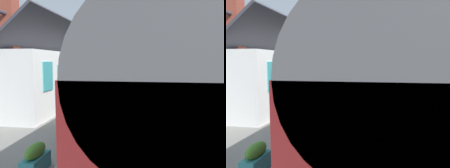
# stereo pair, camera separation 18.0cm
# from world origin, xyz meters

# --- Properties ---
(ground_plane) EXTENTS (160.00, 160.00, 0.00)m
(ground_plane) POSITION_xyz_m (0.00, 0.00, 0.00)
(ground_plane) COLOR #383330
(platform) EXTENTS (32.00, 5.93, 0.95)m
(platform) POSITION_xyz_m (0.00, 3.96, 0.47)
(platform) COLOR gray
(platform) RESTS_ON ground
(platform_edge_coping) EXTENTS (32.00, 0.36, 0.02)m
(platform_edge_coping) POSITION_xyz_m (0.00, 1.18, 0.96)
(platform_edge_coping) COLOR beige
(platform_edge_coping) RESTS_ON platform
(rail_near) EXTENTS (52.00, 0.08, 0.14)m
(rail_near) POSITION_xyz_m (0.00, -1.62, 0.07)
(rail_near) COLOR gray
(rail_near) RESTS_ON ground
(rail_far) EXTENTS (52.00, 0.08, 0.14)m
(rail_far) POSITION_xyz_m (0.00, -0.18, 0.07)
(rail_far) COLOR gray
(rail_far) RESTS_ON ground
(train) EXTENTS (17.28, 2.73, 4.32)m
(train) POSITION_xyz_m (-2.74, -0.90, 2.21)
(train) COLOR black
(train) RESTS_ON ground
(station_building) EXTENTS (6.46, 3.63, 5.30)m
(station_building) POSITION_xyz_m (-3.64, 4.92, 2.44)
(station_building) COLOR white
(station_building) RESTS_ON platform
(bench_by_lamp) EXTENTS (1.42, 0.50, 0.88)m
(bench_by_lamp) POSITION_xyz_m (1.93, 2.73, 1.43)
(bench_by_lamp) COLOR brown
(bench_by_lamp) RESTS_ON platform
(bench_mid_platform) EXTENTS (1.42, 0.50, 0.88)m
(bench_mid_platform) POSITION_xyz_m (9.80, 2.83, 1.43)
(bench_mid_platform) COLOR brown
(bench_mid_platform) RESTS_ON platform
(bench_near_building) EXTENTS (1.41, 0.46, 0.88)m
(bench_near_building) POSITION_xyz_m (5.06, 2.73, 1.43)
(bench_near_building) COLOR brown
(bench_near_building) RESTS_ON platform
(planter_bench_left) EXTENTS (0.43, 0.43, 0.80)m
(planter_bench_left) POSITION_xyz_m (-1.82, 2.45, 1.37)
(planter_bench_left) COLOR gray
(planter_bench_left) RESTS_ON platform
(planter_edge_near) EXTENTS (0.54, 0.54, 0.81)m
(planter_edge_near) POSITION_xyz_m (6.68, 4.22, 1.34)
(planter_edge_near) COLOR teal
(planter_edge_near) RESTS_ON platform
(planter_bench_right) EXTENTS (0.78, 0.32, 0.61)m
(planter_bench_right) POSITION_xyz_m (-9.58, 1.65, 1.24)
(planter_bench_right) COLOR teal
(planter_bench_right) RESTS_ON platform
(planter_edge_far) EXTENTS (0.46, 0.46, 0.84)m
(planter_edge_far) POSITION_xyz_m (5.94, 4.51, 1.39)
(planter_edge_far) COLOR teal
(planter_edge_far) RESTS_ON platform
(lamp_post_platform) EXTENTS (0.32, 0.50, 3.99)m
(lamp_post_platform) POSITION_xyz_m (6.85, 1.96, 3.71)
(lamp_post_platform) COLOR black
(lamp_post_platform) RESTS_ON platform
(tree_distant) EXTENTS (4.15, 4.22, 7.47)m
(tree_distant) POSITION_xyz_m (8.50, 10.99, 5.17)
(tree_distant) COLOR #4C3828
(tree_distant) RESTS_ON ground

